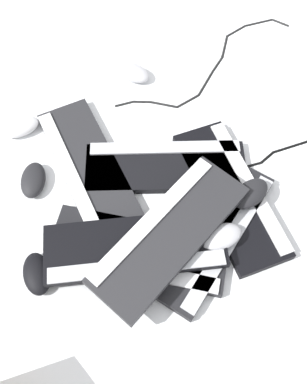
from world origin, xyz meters
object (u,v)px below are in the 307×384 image
(keyboard_4, at_px, (166,166))
(mouse_6, at_px, (33,180))
(mouse_0, at_px, (201,229))
(mouse_3, at_px, (133,73))
(keyboard_0, at_px, (88,166))
(keyboard_2, at_px, (211,232))
(mouse_5, at_px, (37,274))
(mouse_2, at_px, (250,193))
(keyboard_1, at_px, (138,250))
(keyboard_5, at_px, (135,247))
(mouse_1, at_px, (20,127))
(keyboard_6, at_px, (169,234))
(mouse_4, at_px, (221,237))
(keyboard_3, at_px, (230,193))

(keyboard_4, relative_size, mouse_6, 4.22)
(mouse_0, distance_m, mouse_3, 0.57)
(keyboard_0, relative_size, keyboard_2, 0.92)
(mouse_3, distance_m, mouse_6, 0.47)
(keyboard_4, xyz_separation_m, mouse_5, (0.22, 0.38, 0.01))
(keyboard_4, bearing_deg, keyboard_2, 135.58)
(keyboard_0, bearing_deg, mouse_2, -177.93)
(keyboard_1, distance_m, keyboard_2, 0.19)
(keyboard_1, xyz_separation_m, mouse_3, (0.18, -0.56, 0.01))
(mouse_3, bearing_deg, mouse_0, -40.59)
(keyboard_5, bearing_deg, mouse_2, -138.10)
(keyboard_1, height_order, mouse_5, mouse_5)
(mouse_1, bearing_deg, mouse_5, 79.23)
(keyboard_6, bearing_deg, mouse_4, -163.98)
(keyboard_5, distance_m, mouse_6, 0.35)
(keyboard_4, distance_m, mouse_1, 0.44)
(keyboard_0, distance_m, keyboard_1, 0.29)
(mouse_0, xyz_separation_m, mouse_2, (-0.10, -0.13, 0.00))
(keyboard_2, bearing_deg, keyboard_6, 31.16)
(keyboard_1, distance_m, mouse_3, 0.59)
(keyboard_1, bearing_deg, keyboard_0, -44.05)
(mouse_1, distance_m, mouse_3, 0.39)
(keyboard_3, height_order, mouse_5, mouse_5)
(mouse_3, height_order, mouse_5, same)
(keyboard_2, relative_size, keyboard_3, 1.05)
(keyboard_4, xyz_separation_m, mouse_6, (0.33, 0.14, 0.01))
(keyboard_2, distance_m, mouse_3, 0.58)
(keyboard_2, bearing_deg, keyboard_3, -102.41)
(keyboard_0, bearing_deg, mouse_3, -93.61)
(mouse_4, bearing_deg, mouse_3, -90.62)
(keyboard_1, height_order, mouse_0, mouse_0)
(keyboard_1, bearing_deg, keyboard_5, 42.41)
(keyboard_1, height_order, keyboard_4, same)
(keyboard_3, distance_m, keyboard_5, 0.30)
(keyboard_2, bearing_deg, keyboard_0, -15.17)
(keyboard_2, distance_m, keyboard_4, 0.23)
(keyboard_3, distance_m, keyboard_6, 0.23)
(mouse_3, bearing_deg, mouse_5, -77.49)
(keyboard_1, distance_m, mouse_5, 0.25)
(mouse_2, relative_size, mouse_6, 1.00)
(keyboard_0, relative_size, keyboard_3, 0.97)
(mouse_3, bearing_deg, mouse_1, -115.91)
(mouse_0, height_order, mouse_2, same)
(keyboard_3, distance_m, keyboard_4, 0.19)
(keyboard_2, relative_size, mouse_1, 4.22)
(keyboard_4, bearing_deg, keyboard_6, 106.79)
(keyboard_3, bearing_deg, keyboard_2, 77.59)
(keyboard_5, bearing_deg, keyboard_3, -130.79)
(mouse_0, bearing_deg, keyboard_6, 119.82)
(keyboard_5, relative_size, mouse_1, 4.22)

